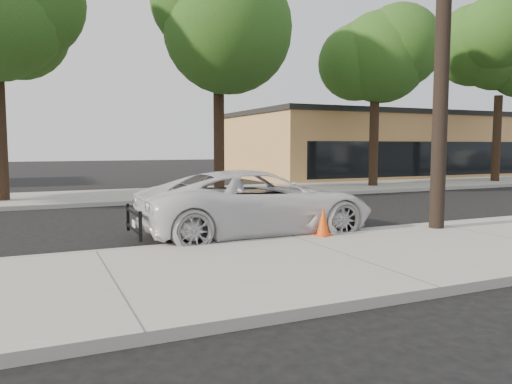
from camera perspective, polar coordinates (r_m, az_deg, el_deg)
ground at (r=12.73m, az=-0.69°, el=-4.03°), size 120.00×120.00×0.00m
near_sidewalk at (r=9.01m, az=10.35°, el=-7.56°), size 90.00×4.40×0.15m
far_sidewalk at (r=20.74m, az=-10.08°, el=-0.27°), size 90.00×5.00×0.15m
curb_near at (r=10.85m, az=3.74°, el=-5.27°), size 90.00×0.12×0.16m
building_main at (r=34.62m, az=13.26°, el=5.08°), size 18.00×10.00×4.00m
utility_pole at (r=12.60m, az=20.59°, el=17.04°), size 1.40×0.34×9.00m
tree_b at (r=20.02m, az=-27.13°, el=16.52°), size 4.34×4.20×8.45m
tree_c at (r=21.04m, az=-3.61°, el=18.62°), size 4.96×4.80×9.55m
tree_d at (r=25.07m, az=14.10°, el=15.04°), size 4.50×4.35×8.75m
tree_e at (r=30.51m, az=26.63°, el=13.50°), size 4.80×4.65×9.25m
police_cruiser at (r=11.47m, az=0.20°, el=-1.24°), size 5.46×2.53×1.52m
traffic_cone at (r=10.75m, az=7.68°, el=-3.40°), size 0.40×0.40×0.62m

